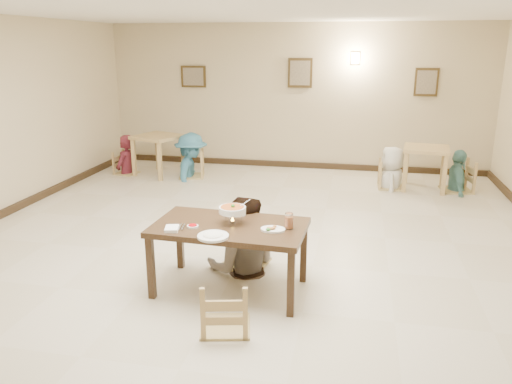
% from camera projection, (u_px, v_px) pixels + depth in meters
% --- Properties ---
extents(floor, '(10.00, 10.00, 0.00)m').
position_uv_depth(floor, '(241.00, 260.00, 6.17)').
color(floor, beige).
rests_on(floor, ground).
extents(ceiling, '(10.00, 10.00, 0.00)m').
position_uv_depth(ceiling, '(239.00, 2.00, 5.32)').
color(ceiling, white).
rests_on(ceiling, wall_back).
extents(wall_back, '(10.00, 0.00, 10.00)m').
position_uv_depth(wall_back, '(295.00, 97.00, 10.44)').
color(wall_back, beige).
rests_on(wall_back, floor).
extents(baseboard_back, '(8.00, 0.06, 0.12)m').
position_uv_depth(baseboard_back, '(293.00, 164.00, 10.83)').
color(baseboard_back, '#302214').
rests_on(baseboard_back, floor).
extents(picture_a, '(0.55, 0.04, 0.45)m').
position_uv_depth(picture_a, '(193.00, 77.00, 10.71)').
color(picture_a, '#3B2B14').
rests_on(picture_a, wall_back).
extents(picture_b, '(0.50, 0.04, 0.60)m').
position_uv_depth(picture_b, '(300.00, 73.00, 10.24)').
color(picture_b, '#3B2B14').
rests_on(picture_b, wall_back).
extents(picture_c, '(0.45, 0.04, 0.55)m').
position_uv_depth(picture_c, '(426.00, 82.00, 9.81)').
color(picture_c, '#3B2B14').
rests_on(picture_c, wall_back).
extents(wall_sconce, '(0.16, 0.05, 0.22)m').
position_uv_depth(wall_sconce, '(355.00, 58.00, 9.95)').
color(wall_sconce, '#FFD88C').
rests_on(wall_sconce, wall_back).
extents(main_table, '(1.63, 0.97, 0.75)m').
position_uv_depth(main_table, '(229.00, 232.00, 5.25)').
color(main_table, '#3B2716').
rests_on(main_table, floor).
extents(chair_far, '(0.51, 0.51, 1.09)m').
position_uv_depth(chair_far, '(244.00, 222.00, 5.90)').
color(chair_far, tan).
rests_on(chair_far, floor).
extents(chair_near, '(0.46, 0.46, 0.97)m').
position_uv_depth(chair_near, '(225.00, 281.00, 4.56)').
color(chair_near, tan).
rests_on(chair_near, floor).
extents(main_diner, '(0.98, 0.83, 1.79)m').
position_uv_depth(main_diner, '(242.00, 197.00, 5.69)').
color(main_diner, gray).
rests_on(main_diner, floor).
extents(curry_warmer, '(0.32, 0.29, 0.26)m').
position_uv_depth(curry_warmer, '(232.00, 210.00, 5.22)').
color(curry_warmer, silver).
rests_on(curry_warmer, main_table).
extents(rice_plate_far, '(0.28, 0.28, 0.06)m').
position_uv_depth(rice_plate_far, '(234.00, 213.00, 5.54)').
color(rice_plate_far, white).
rests_on(rice_plate_far, main_table).
extents(rice_plate_near, '(0.31, 0.31, 0.07)m').
position_uv_depth(rice_plate_near, '(213.00, 236.00, 4.88)').
color(rice_plate_near, white).
rests_on(rice_plate_near, main_table).
extents(fried_plate, '(0.25, 0.25, 0.06)m').
position_uv_depth(fried_plate, '(273.00, 229.00, 5.06)').
color(fried_plate, white).
rests_on(fried_plate, main_table).
extents(chili_dish, '(0.12, 0.12, 0.02)m').
position_uv_depth(chili_dish, '(193.00, 226.00, 5.16)').
color(chili_dish, white).
rests_on(chili_dish, main_table).
extents(napkin_cutlery, '(0.20, 0.28, 0.03)m').
position_uv_depth(napkin_cutlery, '(172.00, 229.00, 5.07)').
color(napkin_cutlery, white).
rests_on(napkin_cutlery, main_table).
extents(drink_glass, '(0.08, 0.08, 0.17)m').
position_uv_depth(drink_glass, '(289.00, 221.00, 5.10)').
color(drink_glass, white).
rests_on(drink_glass, main_table).
extents(bg_table_left, '(1.05, 1.05, 0.82)m').
position_uv_depth(bg_table_left, '(158.00, 142.00, 10.03)').
color(bg_table_left, tan).
rests_on(bg_table_left, floor).
extents(bg_table_right, '(0.87, 0.87, 0.78)m').
position_uv_depth(bg_table_right, '(426.00, 155.00, 9.04)').
color(bg_table_right, tan).
rests_on(bg_table_right, floor).
extents(bg_chair_ll, '(0.41, 0.41, 0.87)m').
position_uv_depth(bg_chair_ll, '(125.00, 153.00, 10.17)').
color(bg_chair_ll, tan).
rests_on(bg_chair_ll, floor).
extents(bg_chair_lr, '(0.48, 0.48, 1.03)m').
position_uv_depth(bg_chair_lr, '(191.00, 152.00, 9.92)').
color(bg_chair_lr, tan).
rests_on(bg_chair_lr, floor).
extents(bg_chair_rl, '(0.46, 0.46, 0.98)m').
position_uv_depth(bg_chair_rl, '(392.00, 162.00, 9.14)').
color(bg_chair_rl, tan).
rests_on(bg_chair_rl, floor).
extents(bg_chair_rr, '(0.51, 0.51, 1.08)m').
position_uv_depth(bg_chair_rr, '(459.00, 162.00, 8.94)').
color(bg_chair_rr, tan).
rests_on(bg_chair_rr, floor).
extents(bg_diner_a, '(0.44, 0.62, 1.62)m').
position_uv_depth(bg_diner_a, '(124.00, 135.00, 10.07)').
color(bg_diner_a, maroon).
rests_on(bg_diner_a, floor).
extents(bg_diner_b, '(0.79, 1.22, 1.78)m').
position_uv_depth(bg_diner_b, '(190.00, 133.00, 9.81)').
color(bg_diner_b, teal).
rests_on(bg_diner_b, floor).
extents(bg_diner_c, '(0.50, 0.76, 1.55)m').
position_uv_depth(bg_diner_c, '(394.00, 147.00, 9.06)').
color(bg_diner_c, silver).
rests_on(bg_diner_c, floor).
extents(bg_diner_d, '(0.41, 0.90, 1.52)m').
position_uv_depth(bg_diner_d, '(461.00, 150.00, 8.88)').
color(bg_diner_d, '#5A9790').
rests_on(bg_diner_d, floor).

